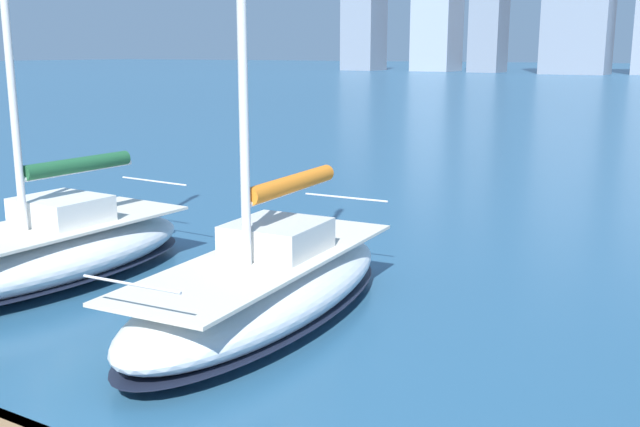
{
  "coord_description": "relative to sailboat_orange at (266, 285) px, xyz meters",
  "views": [
    {
      "loc": [
        -6.22,
        3.69,
        4.81
      ],
      "look_at": [
        -0.04,
        -6.5,
        2.2
      ],
      "focal_mm": 42.0,
      "sensor_mm": 36.0,
      "label": 1
    }
  ],
  "objects": [
    {
      "name": "sailboat_forest",
      "position": [
        5.31,
        0.4,
        -0.0
      ],
      "size": [
        3.01,
        7.12,
        9.63
      ],
      "color": "silver",
      "rests_on": "ground"
    },
    {
      "name": "sailboat_orange",
      "position": [
        0.0,
        0.0,
        0.0
      ],
      "size": [
        3.15,
        7.75,
        9.83
      ],
      "color": "silver",
      "rests_on": "ground"
    }
  ]
}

